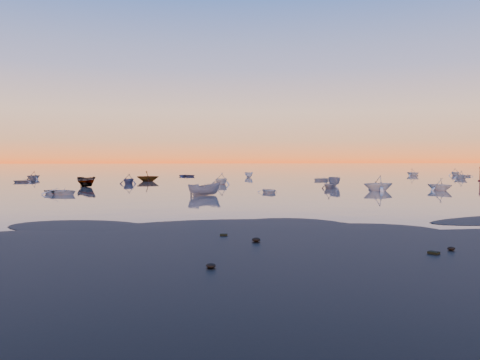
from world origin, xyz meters
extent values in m
plane|color=#605650|center=(0.00, 100.00, 0.00)|extent=(600.00, 600.00, 0.00)
imported|color=silver|center=(-20.87, 27.74, 0.00)|extent=(3.91, 4.58, 1.08)
imported|color=slate|center=(-4.90, 24.00, 0.00)|extent=(3.35, 4.42, 1.41)
imported|color=silver|center=(25.27, 28.17, 0.00)|extent=(3.74, 3.10, 1.20)
cylinder|color=#450F0E|center=(46.99, 51.28, 0.04)|extent=(0.81, 0.81, 0.27)
cylinder|color=#450F0E|center=(46.99, 51.28, 1.17)|extent=(0.29, 0.29, 2.33)
camera|label=1|loc=(-7.84, -27.25, 4.00)|focal=35.00mm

